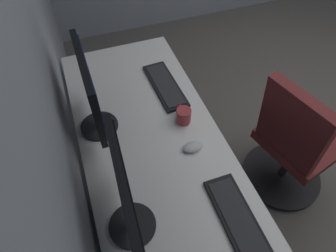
{
  "coord_description": "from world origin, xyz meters",
  "views": [
    {
      "loc": [
        -0.89,
        1.88,
        1.97
      ],
      "look_at": [
        -0.11,
        1.6,
        0.95
      ],
      "focal_mm": 31.7,
      "sensor_mm": 36.0,
      "label": 1
    }
  ],
  "objects_px": {
    "monitor_primary": "(127,201)",
    "office_chair": "(292,147)",
    "drawer_pedestal": "(167,226)",
    "keyboard_main": "(165,85)",
    "mouse_main": "(193,147)",
    "keyboard_spare": "(238,220)",
    "coffee_mug": "(183,115)",
    "monitor_secondary": "(90,92)"
  },
  "relations": [
    {
      "from": "keyboard_spare",
      "to": "office_chair",
      "type": "height_order",
      "value": "office_chair"
    },
    {
      "from": "monitor_primary",
      "to": "keyboard_main",
      "type": "distance_m",
      "value": 0.89
    },
    {
      "from": "drawer_pedestal",
      "to": "keyboard_main",
      "type": "relative_size",
      "value": 1.63
    },
    {
      "from": "mouse_main",
      "to": "keyboard_main",
      "type": "bearing_deg",
      "value": -2.59
    },
    {
      "from": "monitor_primary",
      "to": "keyboard_main",
      "type": "xyz_separation_m",
      "value": [
        0.76,
        -0.41,
        -0.23
      ]
    },
    {
      "from": "drawer_pedestal",
      "to": "coffee_mug",
      "type": "distance_m",
      "value": 0.62
    },
    {
      "from": "mouse_main",
      "to": "office_chair",
      "type": "height_order",
      "value": "office_chair"
    },
    {
      "from": "keyboard_spare",
      "to": "mouse_main",
      "type": "bearing_deg",
      "value": 5.25
    },
    {
      "from": "keyboard_spare",
      "to": "coffee_mug",
      "type": "xyz_separation_m",
      "value": [
        0.6,
        0.01,
        0.03
      ]
    },
    {
      "from": "monitor_primary",
      "to": "office_chair",
      "type": "relative_size",
      "value": 0.58
    },
    {
      "from": "drawer_pedestal",
      "to": "keyboard_spare",
      "type": "bearing_deg",
      "value": -132.06
    },
    {
      "from": "monitor_primary",
      "to": "mouse_main",
      "type": "distance_m",
      "value": 0.53
    },
    {
      "from": "keyboard_main",
      "to": "office_chair",
      "type": "xyz_separation_m",
      "value": [
        -0.5,
        -0.66,
        -0.28
      ]
    },
    {
      "from": "coffee_mug",
      "to": "office_chair",
      "type": "xyz_separation_m",
      "value": [
        -0.22,
        -0.66,
        -0.32
      ]
    },
    {
      "from": "drawer_pedestal",
      "to": "keyboard_main",
      "type": "bearing_deg",
      "value": -18.61
    },
    {
      "from": "keyboard_main",
      "to": "mouse_main",
      "type": "height_order",
      "value": "mouse_main"
    },
    {
      "from": "monitor_primary",
      "to": "mouse_main",
      "type": "height_order",
      "value": "monitor_primary"
    },
    {
      "from": "monitor_primary",
      "to": "coffee_mug",
      "type": "distance_m",
      "value": 0.66
    },
    {
      "from": "keyboard_main",
      "to": "coffee_mug",
      "type": "bearing_deg",
      "value": -179.52
    },
    {
      "from": "monitor_secondary",
      "to": "keyboard_main",
      "type": "height_order",
      "value": "monitor_secondary"
    },
    {
      "from": "office_chair",
      "to": "keyboard_main",
      "type": "bearing_deg",
      "value": 52.66
    },
    {
      "from": "drawer_pedestal",
      "to": "mouse_main",
      "type": "relative_size",
      "value": 6.68
    },
    {
      "from": "monitor_secondary",
      "to": "keyboard_main",
      "type": "relative_size",
      "value": 1.09
    },
    {
      "from": "mouse_main",
      "to": "monitor_primary",
      "type": "bearing_deg",
      "value": 125.7
    },
    {
      "from": "monitor_secondary",
      "to": "mouse_main",
      "type": "bearing_deg",
      "value": -126.42
    },
    {
      "from": "keyboard_main",
      "to": "coffee_mug",
      "type": "relative_size",
      "value": 3.57
    },
    {
      "from": "monitor_primary",
      "to": "keyboard_spare",
      "type": "bearing_deg",
      "value": -106.97
    },
    {
      "from": "monitor_secondary",
      "to": "office_chair",
      "type": "relative_size",
      "value": 0.48
    },
    {
      "from": "monitor_secondary",
      "to": "keyboard_main",
      "type": "distance_m",
      "value": 0.53
    },
    {
      "from": "mouse_main",
      "to": "office_chair",
      "type": "distance_m",
      "value": 0.74
    },
    {
      "from": "drawer_pedestal",
      "to": "monitor_primary",
      "type": "xyz_separation_m",
      "value": [
        -0.09,
        0.18,
        0.62
      ]
    },
    {
      "from": "monitor_secondary",
      "to": "coffee_mug",
      "type": "distance_m",
      "value": 0.5
    },
    {
      "from": "mouse_main",
      "to": "coffee_mug",
      "type": "distance_m",
      "value": 0.19
    },
    {
      "from": "monitor_secondary",
      "to": "mouse_main",
      "type": "height_order",
      "value": "monitor_secondary"
    },
    {
      "from": "monitor_primary",
      "to": "mouse_main",
      "type": "xyz_separation_m",
      "value": [
        0.28,
        -0.39,
        -0.22
      ]
    },
    {
      "from": "monitor_primary",
      "to": "coffee_mug",
      "type": "height_order",
      "value": "monitor_primary"
    },
    {
      "from": "monitor_primary",
      "to": "office_chair",
      "type": "distance_m",
      "value": 1.21
    },
    {
      "from": "drawer_pedestal",
      "to": "coffee_mug",
      "type": "bearing_deg",
      "value": -30.79
    },
    {
      "from": "keyboard_spare",
      "to": "mouse_main",
      "type": "xyz_separation_m",
      "value": [
        0.41,
        0.04,
        0.01
      ]
    },
    {
      "from": "monitor_primary",
      "to": "coffee_mug",
      "type": "xyz_separation_m",
      "value": [
        0.47,
        -0.41,
        -0.2
      ]
    },
    {
      "from": "keyboard_main",
      "to": "monitor_secondary",
      "type": "bearing_deg",
      "value": 112.02
    },
    {
      "from": "monitor_primary",
      "to": "mouse_main",
      "type": "bearing_deg",
      "value": -54.3
    }
  ]
}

